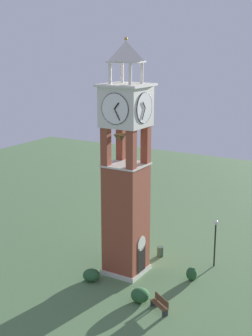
# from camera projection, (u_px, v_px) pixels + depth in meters

# --- Properties ---
(ground) EXTENTS (80.00, 80.00, 0.00)m
(ground) POSITION_uv_depth(u_px,v_px,m) (126.00, 271.00, 36.32)
(ground) COLOR #517547
(clock_tower) EXTENTS (3.21, 3.21, 17.01)m
(clock_tower) POSITION_uv_depth(u_px,v_px,m) (126.00, 178.00, 34.51)
(clock_tower) COLOR brown
(clock_tower) RESTS_ON ground
(park_bench) EXTENTS (1.22, 1.59, 0.95)m
(park_bench) POSITION_uv_depth(u_px,v_px,m) (160.00, 304.00, 30.86)
(park_bench) COLOR brown
(park_bench) RESTS_ON ground
(lamp_post) EXTENTS (0.36, 0.36, 3.74)m
(lamp_post) POSITION_uv_depth(u_px,v_px,m) (215.00, 234.00, 36.55)
(lamp_post) COLOR black
(lamp_post) RESTS_ON ground
(trash_bin) EXTENTS (0.52, 0.52, 0.80)m
(trash_bin) POSITION_uv_depth(u_px,v_px,m) (160.00, 252.00, 38.84)
(trash_bin) COLOR #38513D
(trash_bin) RESTS_ON ground
(shrub_near_entry) EXTENTS (1.24, 1.24, 0.93)m
(shrub_near_entry) POSITION_uv_depth(u_px,v_px,m) (140.00, 295.00, 31.97)
(shrub_near_entry) COLOR #28562D
(shrub_near_entry) RESTS_ON ground
(shrub_left_of_tower) EXTENTS (1.22, 1.22, 0.85)m
(shrub_left_of_tower) POSITION_uv_depth(u_px,v_px,m) (91.00, 275.00, 34.83)
(shrub_left_of_tower) COLOR #28562D
(shrub_left_of_tower) RESTS_ON ground
(shrub_behind_bench) EXTENTS (0.80, 0.80, 0.96)m
(shrub_behind_bench) POSITION_uv_depth(u_px,v_px,m) (192.00, 274.00, 34.90)
(shrub_behind_bench) COLOR #28562D
(shrub_behind_bench) RESTS_ON ground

